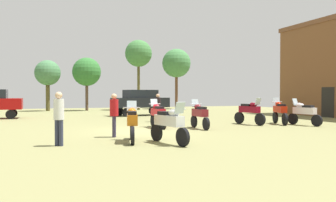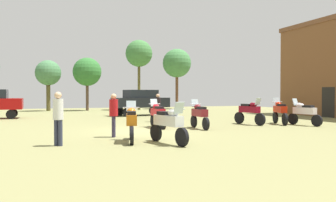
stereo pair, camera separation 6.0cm
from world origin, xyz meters
TOP-DOWN VIEW (x-y plane):
  - ground_plane at (0.00, 0.00)m, footprint 44.00×52.00m
  - motorcycle_1 at (3.00, -0.01)m, footprint 0.62×2.07m
  - motorcycle_2 at (1.18, 1.04)m, footprint 0.62×2.15m
  - motorcycle_4 at (-1.24, -3.40)m, footprint 0.74×2.12m
  - motorcycle_5 at (-0.15, -4.32)m, footprint 0.79×2.18m
  - motorcycle_6 at (6.54, 1.03)m, footprint 0.79×2.13m
  - motorcycle_8 at (9.07, -0.34)m, footprint 0.74×2.07m
  - motorcycle_9 at (8.29, 0.71)m, footprint 0.84×2.10m
  - car_2 at (2.89, 10.68)m, footprint 4.55×2.55m
  - person_1 at (-1.60, -1.87)m, footprint 0.42×0.42m
  - person_2 at (2.33, 4.58)m, footprint 0.46×0.46m
  - person_3 at (-3.76, -3.55)m, footprint 0.48×0.48m
  - tree_2 at (-3.84, 20.35)m, footprint 2.47×2.47m
  - tree_3 at (-0.16, 19.83)m, footprint 2.83×2.83m
  - tree_4 at (5.10, 19.57)m, footprint 2.79×2.79m
  - tree_5 at (9.75, 20.65)m, footprint 3.18×3.18m

SIDE VIEW (x-z plane):
  - ground_plane at x=0.00m, z-range 0.00..0.02m
  - motorcycle_1 at x=3.00m, z-range 0.00..1.45m
  - motorcycle_2 at x=1.18m, z-range 0.01..1.45m
  - motorcycle_8 at x=9.07m, z-range 0.01..1.46m
  - motorcycle_4 at x=-1.24m, z-range 0.01..1.47m
  - motorcycle_5 at x=-0.15m, z-range 0.01..1.47m
  - motorcycle_9 at x=8.29m, z-range 0.00..1.50m
  - motorcycle_6 at x=6.54m, z-range 0.00..1.51m
  - person_2 at x=2.33m, z-range 0.16..1.87m
  - person_1 at x=-1.60m, z-range 0.16..1.89m
  - person_3 at x=-3.76m, z-range 0.18..1.97m
  - car_2 at x=2.89m, z-range 0.19..2.19m
  - tree_2 at x=-3.84m, z-range 1.20..6.17m
  - tree_3 at x=-0.16m, z-range 1.23..6.51m
  - tree_5 at x=9.75m, z-range 1.73..8.41m
  - tree_4 at x=5.10m, z-range 2.20..9.47m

